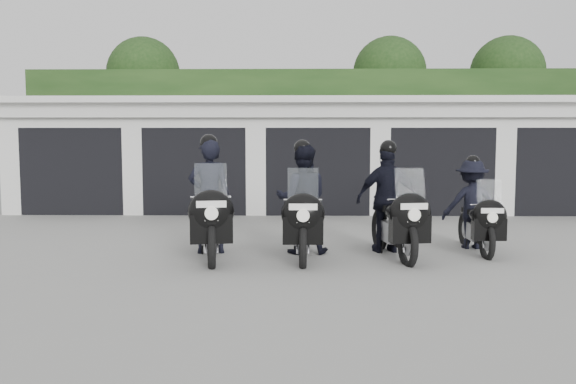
{
  "coord_description": "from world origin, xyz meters",
  "views": [
    {
      "loc": [
        -0.47,
        -9.76,
        2.0
      ],
      "look_at": [
        -0.65,
        0.51,
        1.05
      ],
      "focal_mm": 38.0,
      "sensor_mm": 36.0,
      "label": 1
    }
  ],
  "objects_px": {
    "police_bike_b": "(302,205)",
    "police_bike_c": "(391,205)",
    "police_bike_d": "(474,209)",
    "police_bike_a": "(210,207)"
  },
  "relations": [
    {
      "from": "police_bike_a",
      "to": "police_bike_d",
      "type": "xyz_separation_m",
      "value": [
        4.54,
        0.7,
        -0.1
      ]
    },
    {
      "from": "police_bike_b",
      "to": "police_bike_d",
      "type": "relative_size",
      "value": 1.17
    },
    {
      "from": "police_bike_b",
      "to": "police_bike_c",
      "type": "relative_size",
      "value": 1.01
    },
    {
      "from": "police_bike_a",
      "to": "police_bike_d",
      "type": "height_order",
      "value": "police_bike_a"
    },
    {
      "from": "police_bike_a",
      "to": "police_bike_b",
      "type": "bearing_deg",
      "value": -4.28
    },
    {
      "from": "police_bike_a",
      "to": "police_bike_c",
      "type": "relative_size",
      "value": 1.05
    },
    {
      "from": "police_bike_a",
      "to": "police_bike_c",
      "type": "xyz_separation_m",
      "value": [
        3.02,
        0.27,
        0.01
      ]
    },
    {
      "from": "police_bike_b",
      "to": "police_bike_c",
      "type": "bearing_deg",
      "value": 4.44
    },
    {
      "from": "police_bike_c",
      "to": "police_bike_d",
      "type": "height_order",
      "value": "police_bike_c"
    },
    {
      "from": "police_bike_c",
      "to": "police_bike_d",
      "type": "bearing_deg",
      "value": 6.91
    }
  ]
}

